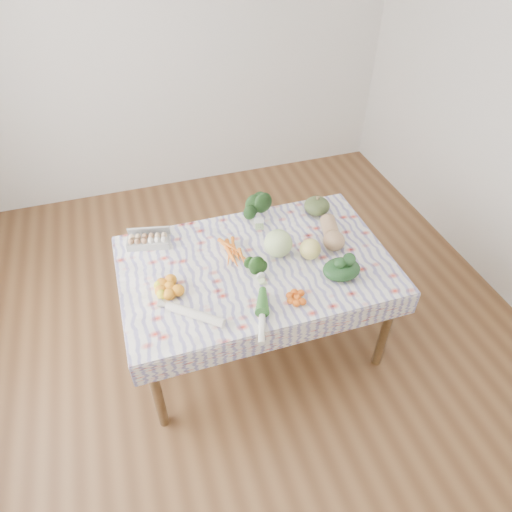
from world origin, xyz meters
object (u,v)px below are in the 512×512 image
(dining_table, at_px, (256,273))
(grapefruit, at_px, (310,249))
(kabocha_squash, at_px, (317,206))
(egg_carton, at_px, (148,242))
(butternut_squash, at_px, (332,232))
(cabbage, at_px, (278,243))

(dining_table, bearing_deg, grapefruit, -8.50)
(dining_table, bearing_deg, kabocha_squash, 33.06)
(egg_carton, relative_size, butternut_squash, 0.92)
(cabbage, bearing_deg, butternut_squash, 3.62)
(egg_carton, bearing_deg, kabocha_squash, 12.21)
(egg_carton, distance_m, cabbage, 0.83)
(kabocha_squash, bearing_deg, egg_carton, -179.95)
(cabbage, bearing_deg, egg_carton, 156.78)
(kabocha_squash, bearing_deg, grapefruit, -118.50)
(egg_carton, xyz_separation_m, butternut_squash, (1.14, -0.30, 0.03))
(dining_table, relative_size, butternut_squash, 5.44)
(egg_carton, relative_size, kabocha_squash, 1.50)
(dining_table, relative_size, cabbage, 9.03)
(egg_carton, height_order, cabbage, cabbage)
(butternut_squash, distance_m, grapefruit, 0.23)
(cabbage, height_order, butternut_squash, cabbage)
(egg_carton, bearing_deg, butternut_squash, -2.75)
(cabbage, xyz_separation_m, butternut_squash, (0.38, 0.02, -0.02))
(dining_table, xyz_separation_m, kabocha_squash, (0.56, 0.37, 0.14))
(egg_carton, height_order, butternut_squash, butternut_squash)
(cabbage, bearing_deg, kabocha_squash, 39.00)
(egg_carton, bearing_deg, grapefruit, -11.58)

